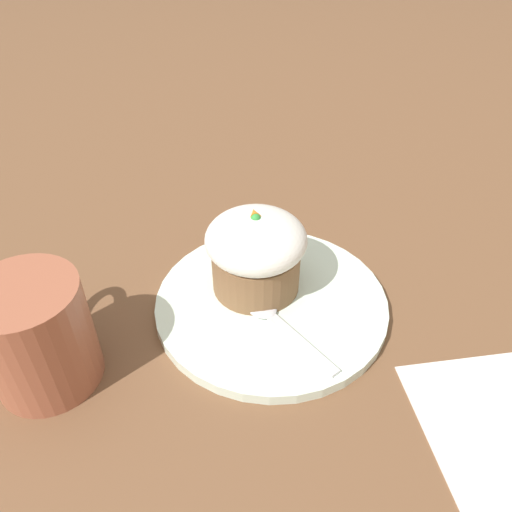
# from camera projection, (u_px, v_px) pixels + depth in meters

# --- Properties ---
(ground_plane) EXTENTS (4.00, 4.00, 0.00)m
(ground_plane) POSITION_uv_depth(u_px,v_px,m) (271.00, 307.00, 0.52)
(ground_plane) COLOR brown
(dessert_plate) EXTENTS (0.24, 0.24, 0.01)m
(dessert_plate) POSITION_uv_depth(u_px,v_px,m) (271.00, 303.00, 0.51)
(dessert_plate) COLOR silver
(dessert_plate) RESTS_ON ground_plane
(carrot_cake) EXTENTS (0.10, 0.10, 0.09)m
(carrot_cake) POSITION_uv_depth(u_px,v_px,m) (256.00, 252.00, 0.50)
(carrot_cake) COLOR brown
(carrot_cake) RESTS_ON dessert_plate
(spoon) EXTENTS (0.11, 0.08, 0.01)m
(spoon) POSITION_uv_depth(u_px,v_px,m) (274.00, 319.00, 0.48)
(spoon) COLOR silver
(spoon) RESTS_ON dessert_plate
(coffee_cup) EXTENTS (0.13, 0.09, 0.10)m
(coffee_cup) POSITION_uv_depth(u_px,v_px,m) (37.00, 334.00, 0.42)
(coffee_cup) COLOR #9E563D
(coffee_cup) RESTS_ON ground_plane
(paper_napkin) EXTENTS (0.15, 0.13, 0.00)m
(paper_napkin) POSITION_uv_depth(u_px,v_px,m) (501.00, 430.00, 0.41)
(paper_napkin) COLOR white
(paper_napkin) RESTS_ON ground_plane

